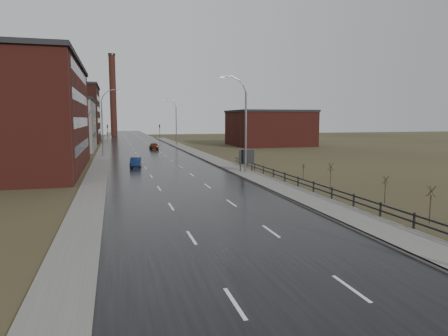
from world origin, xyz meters
TOP-DOWN VIEW (x-y plane):
  - road at (0.00, 60.00)m, footprint 14.00×300.00m
  - sidewalk_right at (8.60, 35.00)m, footprint 3.20×180.00m
  - curb_right at (7.08, 35.00)m, footprint 0.16×180.00m
  - sidewalk_left at (-8.20, 60.00)m, footprint 2.40×260.00m
  - warehouse_mid at (-17.99, 78.00)m, footprint 16.32×20.40m
  - warehouse_far at (-22.99, 108.00)m, footprint 26.52×24.48m
  - building_right at (30.30, 82.00)m, footprint 18.36×16.32m
  - smokestack at (-6.00, 150.00)m, footprint 2.70×2.70m
  - streetlight_right_mid at (8.50, 36.00)m, footprint 3.36×0.28m
  - streetlight_left at (-7.70, 62.00)m, footprint 3.36×0.28m
  - streetlight_right_far at (8.50, 90.00)m, footprint 3.36×0.28m
  - guardrail at (10.30, 18.31)m, footprint 0.10×53.05m
  - shrub_c at (12.58, 11.29)m, footprint 0.56×0.59m
  - shrub_d at (13.68, 17.00)m, footprint 0.51×0.54m
  - shrub_e at (12.61, 23.20)m, footprint 0.60×0.63m
  - shrub_f at (13.34, 30.01)m, footprint 0.40×0.42m
  - billboard at (9.10, 36.59)m, footprint 1.94×0.17m
  - traffic_light_left at (-8.00, 120.00)m, footprint 0.58×2.73m
  - traffic_light_right at (8.00, 120.00)m, footprint 0.58×2.73m
  - car_near at (-3.48, 45.19)m, footprint 1.78×4.02m
  - car_far at (1.87, 75.89)m, footprint 1.76×4.22m

SIDE VIEW (x-z plane):
  - road at x=0.00m, z-range 0.00..0.06m
  - sidewalk_left at x=-8.20m, z-range 0.00..0.12m
  - sidewalk_right at x=8.60m, z-range 0.00..0.18m
  - curb_right at x=7.08m, z-range 0.00..0.18m
  - car_near at x=-3.48m, z-range 0.00..1.28m
  - guardrail at x=10.30m, z-range 0.16..1.26m
  - car_far at x=1.87m, z-range 0.00..1.43m
  - shrub_f at x=13.34m, z-range 0.05..1.69m
  - shrub_d at x=13.68m, z-range 0.07..2.20m
  - shrub_c at x=12.58m, z-range 0.07..2.43m
  - shrub_e at x=12.61m, z-range 0.08..2.60m
  - billboard at x=9.10m, z-range 0.44..3.19m
  - building_right at x=30.30m, z-range 0.01..8.51m
  - traffic_light_left at x=-8.00m, z-range 1.95..7.25m
  - traffic_light_right at x=8.00m, z-range 1.95..7.25m
  - warehouse_mid at x=-17.99m, z-range 0.01..10.51m
  - streetlight_right_mid at x=8.50m, z-range 0.16..11.51m
  - streetlight_left at x=-7.70m, z-range 0.16..11.51m
  - streetlight_right_far at x=8.50m, z-range 0.16..11.51m
  - warehouse_far at x=-22.99m, z-range 0.01..15.51m
  - smokestack at x=-6.00m, z-range 0.15..30.85m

